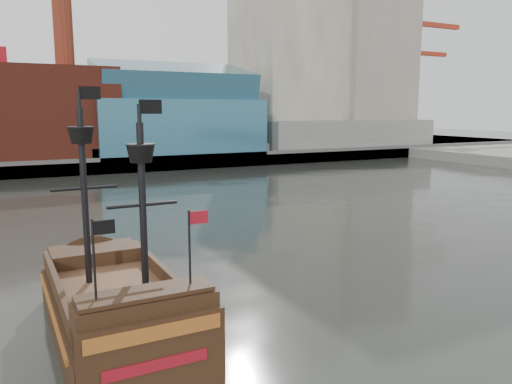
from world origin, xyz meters
TOP-DOWN VIEW (x-y plane):
  - ground at (0.00, 0.00)m, footprint 400.00×400.00m
  - promenade_far at (0.00, 92.00)m, footprint 220.00×60.00m
  - seawall at (0.00, 62.50)m, footprint 220.00×1.00m
  - skyline at (5.21, 84.56)m, footprint 149.00×45.00m
  - crane_a at (78.63, 82.00)m, footprint 22.50×4.00m
  - crane_b at (88.23, 92.00)m, footprint 19.10×4.00m
  - pirate_ship at (-14.75, 2.01)m, footprint 5.25×16.04m

SIDE VIEW (x-z plane):
  - ground at x=0.00m, z-range 0.00..0.00m
  - promenade_far at x=0.00m, z-range 0.00..2.00m
  - pirate_ship at x=-14.75m, z-range -4.90..7.07m
  - seawall at x=0.00m, z-range 0.00..2.60m
  - crane_b at x=88.23m, z-range 2.45..28.70m
  - crane_a at x=78.63m, z-range 2.99..35.24m
  - skyline at x=5.21m, z-range -6.45..55.55m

